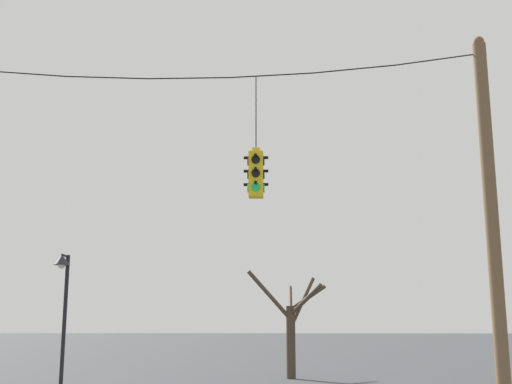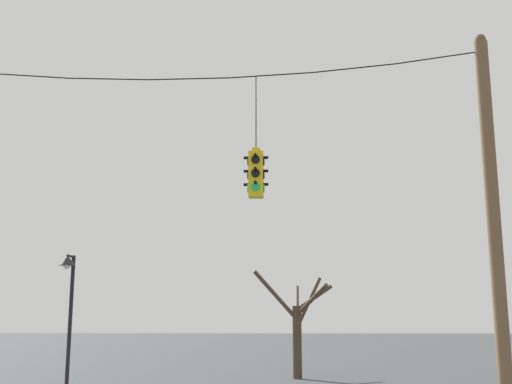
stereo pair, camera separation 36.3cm
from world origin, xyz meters
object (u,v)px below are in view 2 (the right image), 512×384
(bare_tree, at_px, (298,323))
(traffic_light_near_left_pole, at_px, (256,174))
(street_lamp, at_px, (68,284))
(utility_pole_right, at_px, (493,215))

(bare_tree, bearing_deg, traffic_light_near_left_pole, -96.06)
(street_lamp, bearing_deg, bare_tree, 32.44)
(utility_pole_right, distance_m, bare_tree, 10.58)
(street_lamp, relative_size, bare_tree, 1.05)
(utility_pole_right, relative_size, street_lamp, 2.17)
(utility_pole_right, height_order, bare_tree, utility_pole_right)
(traffic_light_near_left_pole, bearing_deg, bare_tree, 83.94)
(traffic_light_near_left_pole, xyz_separation_m, street_lamp, (-6.08, 4.81, -2.29))
(traffic_light_near_left_pole, relative_size, bare_tree, 0.77)
(traffic_light_near_left_pole, distance_m, street_lamp, 8.09)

